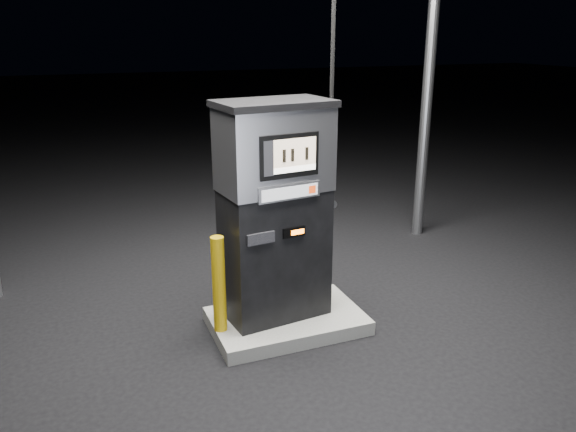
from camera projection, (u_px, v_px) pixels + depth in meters
name	position (u px, v px, depth m)	size (l,w,h in m)	color
ground	(287.00, 327.00, 6.06)	(80.00, 80.00, 0.00)	black
pump_island	(287.00, 321.00, 6.04)	(1.60, 1.00, 0.15)	slate
fuel_dispenser	(275.00, 210.00, 5.70)	(1.28, 0.80, 4.70)	black
bollard_left	(219.00, 284.00, 5.56)	(0.13, 0.13, 1.00)	gold
bollard_right	(326.00, 267.00, 6.26)	(0.10, 0.10, 0.78)	gold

